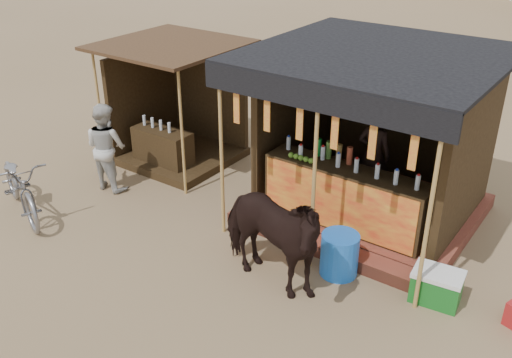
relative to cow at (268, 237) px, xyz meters
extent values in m
plane|color=#846B4C|center=(-0.77, -0.81, -0.80)|extent=(120.00, 120.00, 0.00)
cube|color=brown|center=(0.23, 2.69, -0.69)|extent=(3.40, 2.80, 0.22)
cube|color=brown|center=(0.23, 1.14, -0.70)|extent=(3.40, 0.35, 0.20)
cube|color=#362613|center=(0.23, 1.74, -0.10)|extent=(2.60, 0.55, 0.95)
cube|color=red|center=(0.23, 1.45, -0.10)|extent=(2.50, 0.02, 0.88)
cube|color=#362613|center=(0.23, 3.94, 0.67)|extent=(3.00, 0.12, 2.50)
cube|color=#362613|center=(-1.27, 2.69, 0.67)|extent=(0.12, 2.50, 2.50)
cube|color=#362613|center=(1.73, 2.69, 0.67)|extent=(0.12, 2.50, 2.50)
cube|color=black|center=(0.23, 2.49, 1.95)|extent=(3.60, 3.60, 0.06)
cube|color=black|center=(0.23, 0.71, 1.77)|extent=(3.60, 0.06, 0.36)
cylinder|color=tan|center=(-1.37, 0.74, 0.58)|extent=(0.06, 0.06, 2.75)
cylinder|color=tan|center=(0.23, 0.74, 0.58)|extent=(0.06, 0.06, 2.75)
cylinder|color=tan|center=(1.83, 0.74, 0.58)|extent=(0.06, 0.06, 2.75)
cube|color=red|center=(-1.07, 0.74, 1.40)|extent=(0.10, 0.02, 0.55)
cube|color=red|center=(-0.55, 0.74, 1.40)|extent=(0.10, 0.02, 0.55)
cube|color=red|center=(-0.03, 0.74, 1.40)|extent=(0.10, 0.02, 0.55)
cube|color=red|center=(0.49, 0.74, 1.40)|extent=(0.10, 0.02, 0.55)
cube|color=red|center=(1.01, 0.74, 1.40)|extent=(0.10, 0.02, 0.55)
cube|color=red|center=(1.53, 0.74, 1.40)|extent=(0.10, 0.02, 0.55)
imported|color=black|center=(0.19, 2.79, 0.20)|extent=(0.59, 0.40, 1.55)
cube|color=#362613|center=(-3.77, 2.39, -0.72)|extent=(2.00, 2.00, 0.15)
cube|color=#362613|center=(-3.77, 3.34, 0.25)|extent=(1.90, 0.10, 2.10)
cube|color=#362613|center=(-4.72, 2.39, 0.25)|extent=(0.10, 1.90, 2.10)
cube|color=#472D19|center=(-3.77, 2.29, 1.55)|extent=(2.40, 2.40, 0.06)
cylinder|color=tan|center=(-4.82, 1.34, 0.38)|extent=(0.05, 0.05, 2.35)
cylinder|color=tan|center=(-2.72, 1.34, 0.38)|extent=(0.05, 0.05, 2.35)
cube|color=#362613|center=(-3.77, 1.89, -0.40)|extent=(1.20, 0.50, 0.80)
imported|color=black|center=(0.00, 0.00, 0.00)|extent=(1.98, 1.08, 1.59)
imported|color=gray|center=(-4.45, -0.77, -0.26)|extent=(2.16, 1.39, 1.07)
imported|color=#B9B7B2|center=(-4.01, 0.74, 0.01)|extent=(0.80, 0.64, 1.61)
cylinder|color=blue|center=(0.66, 0.82, -0.48)|extent=(0.61, 0.61, 0.64)
cube|color=#16661F|center=(1.99, 1.02, -0.60)|extent=(0.66, 0.49, 0.40)
cube|color=white|center=(1.99, 1.02, -0.37)|extent=(0.69, 0.51, 0.06)
camera|label=1|loc=(3.56, -5.28, 4.12)|focal=40.00mm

